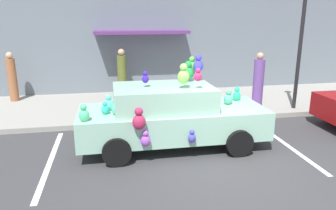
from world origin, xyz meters
TOP-DOWN VIEW (x-y plane):
  - ground_plane at (0.00, 0.00)m, footprint 60.00×60.00m
  - sidewalk at (0.00, 5.00)m, footprint 24.00×4.00m
  - storefront_building at (-0.01, 7.14)m, footprint 24.00×1.25m
  - parking_stripe_front at (1.88, 1.00)m, footprint 0.12×3.60m
  - parking_stripe_rear at (-3.87, 1.00)m, footprint 0.12×3.60m
  - plush_covered_car at (-1.05, 1.38)m, footprint 4.53×2.08m
  - teddy_bear_on_sidewalk at (-1.16, 3.66)m, footprint 0.33×0.28m
  - street_lamp_post at (3.62, 3.50)m, footprint 0.28×0.28m
  - pedestrian_near_shopfront at (2.28, 3.52)m, footprint 0.34×0.34m
  - pedestrian_walking_past at (-5.90, 6.25)m, footprint 0.31×0.31m
  - pedestrian_by_lamp at (-1.97, 6.40)m, footprint 0.35×0.35m

SIDE VIEW (x-z plane):
  - ground_plane at x=0.00m, z-range 0.00..0.00m
  - parking_stripe_front at x=1.88m, z-range 0.00..0.01m
  - parking_stripe_rear at x=-3.87m, z-range 0.00..0.01m
  - sidewalk at x=0.00m, z-range 0.00..0.15m
  - teddy_bear_on_sidewalk at x=-1.16m, z-range 0.13..0.76m
  - plush_covered_car at x=-1.05m, z-range -0.30..1.92m
  - pedestrian_walking_past at x=-5.90m, z-range 0.10..1.88m
  - pedestrian_by_lamp at x=-1.97m, z-range 0.10..1.90m
  - pedestrian_near_shopfront at x=2.28m, z-range 0.09..1.98m
  - street_lamp_post at x=3.62m, z-range 0.60..4.70m
  - storefront_building at x=-0.01m, z-range -0.01..6.39m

